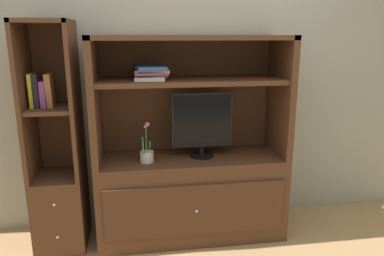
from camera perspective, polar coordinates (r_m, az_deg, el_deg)
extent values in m
cube|color=gray|center=(3.13, -1.13, 10.11)|extent=(6.00, 0.10, 2.80)
cube|color=#4C2D1C|center=(3.06, -0.14, -10.55)|extent=(1.50, 0.52, 0.68)
cube|color=#462A19|center=(2.83, 0.69, -12.82)|extent=(1.38, 0.02, 0.41)
sphere|color=silver|center=(2.81, 0.74, -12.95)|extent=(0.02, 0.02, 0.02)
cube|color=#4C2D1C|center=(2.81, -15.05, 4.16)|extent=(0.05, 0.52, 0.95)
cube|color=#4C2D1C|center=(3.01, 13.71, 4.93)|extent=(0.05, 0.52, 0.95)
cube|color=#4C2D1C|center=(3.06, -0.85, 5.48)|extent=(1.50, 0.02, 0.95)
cube|color=#4C2D1C|center=(2.78, -0.16, 14.06)|extent=(1.50, 0.52, 0.04)
cube|color=#4C2D1C|center=(2.80, -0.16, 7.43)|extent=(1.40, 0.47, 0.04)
cylinder|color=black|center=(2.94, 1.54, -4.35)|extent=(0.19, 0.19, 0.01)
cylinder|color=black|center=(2.93, 1.55, -3.59)|extent=(0.03, 0.03, 0.07)
cube|color=black|center=(2.86, 1.58, 1.26)|extent=(0.48, 0.02, 0.44)
cube|color=black|center=(2.85, 1.63, 1.20)|extent=(0.45, 0.00, 0.39)
cylinder|color=beige|center=(2.82, -7.13, -4.51)|extent=(0.11, 0.11, 0.08)
cylinder|color=#3D6B33|center=(2.77, -7.23, -1.41)|extent=(0.01, 0.01, 0.23)
cube|color=#2D7A38|center=(2.79, -6.65, -2.70)|extent=(0.01, 0.07, 0.08)
cube|color=#2D7A38|center=(2.79, -7.73, -2.75)|extent=(0.01, 0.10, 0.11)
sphere|color=#C6729E|center=(2.76, -7.23, 0.69)|extent=(0.02, 0.02, 0.02)
sphere|color=#C6729E|center=(2.76, -7.35, 0.26)|extent=(0.03, 0.03, 0.03)
sphere|color=#C6729E|center=(2.76, -7.00, 0.58)|extent=(0.03, 0.03, 0.03)
cube|color=silver|center=(2.75, -6.47, 7.90)|extent=(0.25, 0.31, 0.03)
cube|color=#A56638|center=(2.76, -6.28, 8.38)|extent=(0.26, 0.26, 0.02)
cube|color=purple|center=(2.75, -6.58, 8.69)|extent=(0.26, 0.31, 0.02)
cube|color=gold|center=(2.75, -6.21, 9.01)|extent=(0.26, 0.27, 0.01)
cube|color=#2D519E|center=(2.75, -6.61, 9.45)|extent=(0.24, 0.33, 0.03)
cube|color=#4C2D1C|center=(3.12, -19.81, -11.96)|extent=(0.38, 0.43, 0.59)
sphere|color=silver|center=(2.87, -20.87, -11.23)|extent=(0.02, 0.02, 0.02)
sphere|color=silver|center=(2.99, -20.40, -15.83)|extent=(0.02, 0.02, 0.02)
cube|color=#4C2D1C|center=(2.90, -24.64, 3.78)|extent=(0.03, 0.43, 1.16)
cube|color=#4C2D1C|center=(2.82, -17.85, 4.14)|extent=(0.03, 0.43, 1.16)
cube|color=#4C2D1C|center=(3.06, -20.49, 4.66)|extent=(0.38, 0.02, 1.16)
cube|color=#4C2D1C|center=(2.87, -21.19, 2.83)|extent=(0.32, 0.39, 0.03)
cube|color=#4C2D1C|center=(2.82, -22.36, 15.28)|extent=(0.38, 0.43, 0.03)
cube|color=gold|center=(2.87, -23.81, 5.40)|extent=(0.03, 0.14, 0.25)
cube|color=black|center=(2.86, -23.15, 5.46)|extent=(0.04, 0.14, 0.25)
cube|color=purple|center=(2.86, -22.24, 4.97)|extent=(0.04, 0.14, 0.19)
cube|color=#A56638|center=(2.84, -21.46, 5.53)|extent=(0.05, 0.13, 0.24)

